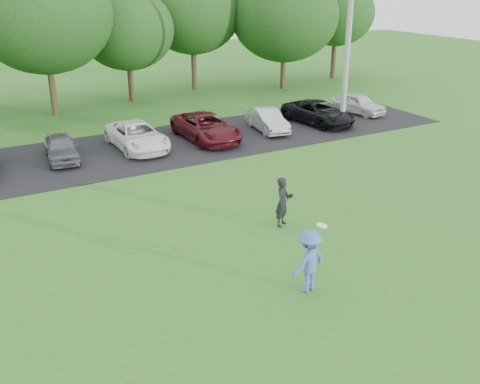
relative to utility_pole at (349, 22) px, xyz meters
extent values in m
plane|color=#2A7120|center=(-10.70, -11.64, -5.29)|extent=(100.00, 100.00, 0.00)
cube|color=black|center=(-10.70, 1.36, -5.27)|extent=(32.00, 6.50, 0.03)
cylinder|color=gray|center=(0.00, 0.00, 0.00)|extent=(0.28, 0.28, 10.58)
imported|color=#3D68AE|center=(-10.87, -11.98, -4.45)|extent=(1.20, 0.85, 1.68)
cylinder|color=white|center=(-10.72, -12.23, -3.39)|extent=(0.27, 0.27, 0.10)
imported|color=black|center=(-9.34, -8.48, -4.47)|extent=(0.71, 0.66, 1.63)
cube|color=black|center=(-9.16, -8.66, -4.24)|extent=(0.17, 0.16, 0.10)
imported|color=#55585C|center=(-14.11, 1.54, -4.71)|extent=(1.63, 3.34, 1.10)
imported|color=white|center=(-10.73, 1.50, -4.66)|extent=(2.08, 4.32, 1.19)
imported|color=#4E1119|center=(-7.35, 1.23, -4.63)|extent=(2.17, 4.57, 1.26)
imported|color=#A4A7AB|center=(-3.94, 1.14, -4.71)|extent=(1.64, 3.48, 1.10)
imported|color=black|center=(-0.79, 1.04, -4.66)|extent=(2.54, 4.54, 1.20)
imported|color=silver|center=(2.58, 1.72, -4.70)|extent=(1.87, 3.47, 1.12)
cylinder|color=#38281C|center=(-12.70, 9.96, -3.94)|extent=(0.36, 0.36, 2.70)
ellipsoid|color=#214C19|center=(-12.70, 9.96, 0.19)|extent=(7.42, 7.42, 6.31)
cylinder|color=#38281C|center=(-7.70, 11.36, -4.19)|extent=(0.36, 0.36, 2.20)
ellipsoid|color=#214C19|center=(-7.70, 11.36, -0.93)|extent=(5.76, 5.76, 4.90)
cylinder|color=#38281C|center=(-2.70, 12.76, -3.94)|extent=(0.36, 0.36, 2.70)
ellipsoid|color=#214C19|center=(-2.70, 12.76, -0.15)|extent=(6.50, 6.50, 5.53)
cylinder|color=#38281C|center=(2.80, 9.96, -4.19)|extent=(0.36, 0.36, 2.20)
ellipsoid|color=#214C19|center=(2.80, 9.96, -0.37)|extent=(7.24, 7.24, 6.15)
cylinder|color=#38281C|center=(8.30, 11.36, -3.94)|extent=(0.36, 0.36, 2.70)
ellipsoid|color=#214C19|center=(8.30, 11.36, -0.50)|extent=(5.58, 5.58, 4.74)
camera|label=1|loc=(-18.06, -21.37, 2.23)|focal=40.00mm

